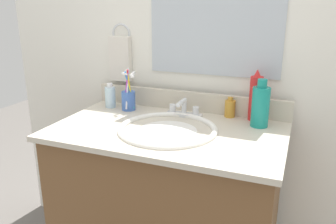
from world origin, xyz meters
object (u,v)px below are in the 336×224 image
cup_blue_plastic (129,98)px  bottle_spray_red (256,97)px  bottle_mouthwash_teal (260,106)px  bottle_oil_amber (230,108)px  bottle_gel_clear (110,97)px  hand_towel (121,59)px  faucet (184,110)px

cup_blue_plastic → bottle_spray_red: bearing=6.9°
bottle_mouthwash_teal → bottle_oil_amber: 0.17m
bottle_oil_amber → bottle_gel_clear: (-0.57, -0.06, 0.01)m
hand_towel → bottle_mouthwash_teal: bearing=-10.1°
faucet → bottle_spray_red: 0.32m
bottle_oil_amber → bottle_spray_red: (0.11, -0.00, 0.06)m
bottle_spray_red → cup_blue_plastic: bearing=-173.1°
faucet → bottle_mouthwash_teal: 0.34m
faucet → bottle_oil_amber: bottle_oil_amber is taller
bottle_gel_clear → bottle_oil_amber: bearing=6.4°
bottle_mouthwash_teal → bottle_gel_clear: bearing=178.9°
bottle_gel_clear → cup_blue_plastic: (0.10, -0.01, 0.00)m
bottle_gel_clear → cup_blue_plastic: cup_blue_plastic is taller
bottle_gel_clear → hand_towel: bearing=89.1°
hand_towel → faucet: (0.38, -0.12, -0.19)m
faucet → bottle_mouthwash_teal: (0.33, -0.01, 0.06)m
cup_blue_plastic → bottle_gel_clear: bearing=175.4°
bottle_mouthwash_teal → bottle_gel_clear: bottle_mouthwash_teal is taller
faucet → bottle_gel_clear: bottle_gel_clear is taller
bottle_mouthwash_teal → bottle_oil_amber: (-0.14, 0.08, -0.05)m
bottle_spray_red → cup_blue_plastic: bottle_spray_red is taller
faucet → bottle_spray_red: (0.30, 0.07, 0.07)m
hand_towel → bottle_gel_clear: (-0.00, -0.11, -0.17)m
bottle_spray_red → bottle_gel_clear: bearing=-174.8°
hand_towel → faucet: hand_towel is taller
faucet → bottle_oil_amber: size_ratio=1.78×
bottle_mouthwash_teal → cup_blue_plastic: bearing=179.5°
faucet → bottle_gel_clear: 0.38m
bottle_gel_clear → cup_blue_plastic: bearing=-4.6°
hand_towel → cup_blue_plastic: size_ratio=1.12×
hand_towel → cup_blue_plastic: (0.10, -0.12, -0.16)m
hand_towel → faucet: bearing=-17.3°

